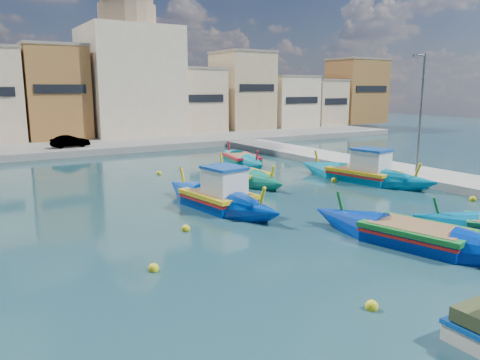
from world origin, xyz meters
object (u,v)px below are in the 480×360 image
object	(u,v)px
luzzu_blue_cabin	(219,200)
church_block	(129,65)
quay_street_lamp	(420,113)
luzzu_blue_south	(417,238)
luzzu_turquoise_cabin	(363,175)
luzzu_green	(245,178)
luzzu_cyan_mid	(242,161)

from	to	relation	value
luzzu_blue_cabin	church_block	bearing A→B (deg)	78.29
quay_street_lamp	luzzu_blue_south	xyz separation A→B (m)	(-10.71, -8.48, -4.05)
quay_street_lamp	luzzu_blue_cabin	distance (m)	14.92
luzzu_turquoise_cabin	luzzu_green	distance (m)	7.62
quay_street_lamp	church_block	bearing A→B (deg)	102.35
church_block	luzzu_blue_cabin	distance (m)	35.12
quay_street_lamp	luzzu_turquoise_cabin	size ratio (longest dim) A/B	0.75
luzzu_cyan_mid	luzzu_blue_south	size ratio (longest dim) A/B	0.90
luzzu_green	luzzu_cyan_mid	bearing A→B (deg)	59.70
quay_street_lamp	luzzu_green	xyz separation A→B (m)	(-9.85, 5.27, -4.06)
luzzu_turquoise_cabin	luzzu_blue_south	world-z (taller)	luzzu_turquoise_cabin
luzzu_turquoise_cabin	luzzu_cyan_mid	xyz separation A→B (m)	(-2.98, 10.00, -0.14)
luzzu_green	luzzu_blue_cabin	bearing A→B (deg)	-133.64
luzzu_cyan_mid	luzzu_green	distance (m)	7.26
church_block	luzzu_cyan_mid	bearing A→B (deg)	-86.80
luzzu_turquoise_cabin	luzzu_green	size ratio (longest dim) A/B	1.30
luzzu_blue_cabin	luzzu_green	xyz separation A→B (m)	(4.53, 4.76, -0.13)
luzzu_turquoise_cabin	luzzu_green	xyz separation A→B (m)	(-6.64, 3.73, -0.13)
luzzu_blue_cabin	luzzu_green	bearing A→B (deg)	46.36
luzzu_turquoise_cabin	luzzu_blue_cabin	bearing A→B (deg)	-174.78
luzzu_green	church_block	bearing A→B (deg)	85.21
luzzu_green	luzzu_blue_south	size ratio (longest dim) A/B	0.83
luzzu_blue_south	luzzu_cyan_mid	bearing A→B (deg)	77.27
quay_street_lamp	luzzu_turquoise_cabin	world-z (taller)	quay_street_lamp
luzzu_cyan_mid	luzzu_blue_south	xyz separation A→B (m)	(-4.52, -20.02, 0.02)
church_block	luzzu_green	distance (m)	29.96
luzzu_blue_south	luzzu_green	bearing A→B (deg)	86.42
luzzu_blue_cabin	luzzu_blue_south	size ratio (longest dim) A/B	0.97
luzzu_green	luzzu_blue_south	world-z (taller)	luzzu_blue_south
church_block	luzzu_turquoise_cabin	distance (m)	33.70
quay_street_lamp	luzzu_green	size ratio (longest dim) A/B	0.98
luzzu_blue_cabin	luzzu_green	distance (m)	6.57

